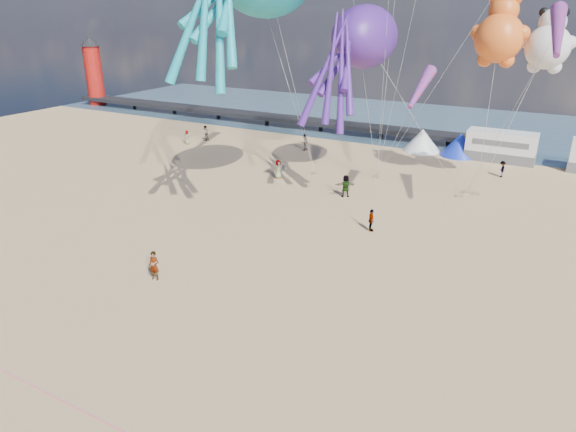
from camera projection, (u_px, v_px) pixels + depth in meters
The scene contains 25 objects.
ground at pixel (219, 361), 22.49m from camera, with size 120.00×120.00×0.00m, color tan.
water at pixel (467, 127), 67.17m from camera, with size 120.00×120.00×0.00m, color #38556B.
pier at pixel (242, 114), 70.38m from camera, with size 60.00×3.00×0.50m, color black.
lighthouse at pixel (94, 76), 81.58m from camera, with size 2.60×2.60×9.00m, color #A5140F.
motorhome_0 at pixel (501, 146), 51.75m from camera, with size 6.60×2.50×3.00m, color silver.
tent_white at pixel (422, 140), 55.43m from camera, with size 4.00×4.00×2.40m, color white.
tent_blue at pixel (460, 144), 53.65m from camera, with size 4.00×4.00×2.40m, color #1933CC.
standing_person at pixel (154, 266), 29.01m from camera, with size 0.63×0.41×1.73m, color tan.
beachgoer_0 at pixel (278, 169), 46.53m from camera, with size 0.63×0.41×1.72m, color #7F6659.
beachgoer_1 at pixel (205, 133), 59.97m from camera, with size 0.86×0.56×1.76m, color #7F6659.
beachgoer_2 at pixel (502, 169), 46.93m from camera, with size 0.73×0.57×1.50m, color #7F6659.
beachgoer_3 at pixel (371, 220), 35.44m from camera, with size 1.03×0.59×1.60m, color #7F6659.
beachgoer_4 at pixel (346, 186), 41.90m from camera, with size 1.08×0.45×1.85m, color #7F6659.
beachgoer_6 at pixel (187, 137), 58.40m from camera, with size 0.58×0.38×1.58m, color #7F6659.
beachgoer_7 at pixel (304, 142), 55.78m from camera, with size 0.88×0.58×1.81m, color #7F6659.
sandbag_a at pixel (315, 173), 47.87m from camera, with size 0.50×0.35×0.22m, color gray.
sandbag_b at pixel (460, 196), 42.13m from camera, with size 0.50×0.35×0.22m, color gray.
sandbag_c at pixel (476, 194), 42.53m from camera, with size 0.50×0.35×0.22m, color gray.
sandbag_d at pixel (466, 192), 42.98m from camera, with size 0.50×0.35×0.22m, color gray.
sandbag_e at pixel (377, 177), 46.73m from camera, with size 0.50×0.35×0.22m, color gray.
kite_octopus_purple at pixel (365, 37), 41.71m from camera, with size 4.33×10.11×11.56m, color #471F81, non-canonical shape.
kite_panda at pixel (548, 47), 38.62m from camera, with size 3.96×3.73×5.59m, color silver, non-canonical shape.
kite_teddy_orange at pixel (499, 38), 39.25m from camera, with size 4.47×4.21×6.31m, color orange, non-canonical shape.
windsock_mid at pixel (558, 31), 30.21m from camera, with size 1.00×5.69×5.69m, color red, non-canonical shape.
windsock_right at pixel (421, 88), 36.64m from camera, with size 0.90×4.55×4.55m, color red, non-canonical shape.
Camera 1 is at (11.54, -14.73, 14.34)m, focal length 32.00 mm.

